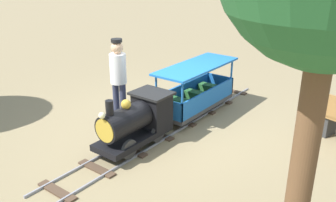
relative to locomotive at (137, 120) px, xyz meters
name	(u,v)px	position (x,y,z in m)	size (l,w,h in m)	color
ground_plane	(170,127)	(0.00, -0.90, -0.48)	(60.00, 60.00, 0.00)	#8C7A56
track	(169,127)	(0.00, -0.87, -0.47)	(0.69, 5.70, 0.04)	gray
locomotive	(137,120)	(0.00, 0.00, 0.00)	(0.65, 1.45, 0.96)	black
passenger_car	(196,93)	(0.00, -1.77, -0.06)	(0.75, 2.00, 0.97)	#3F3F3F
conductor_person	(118,75)	(0.89, -0.51, 0.47)	(0.30, 0.30, 1.62)	#282D47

